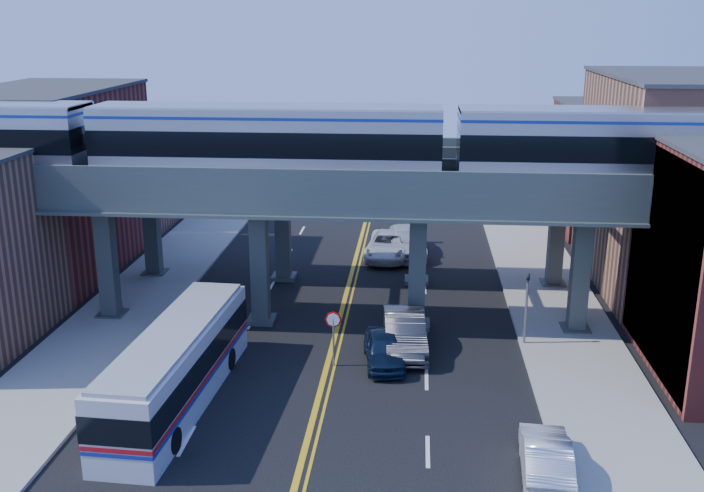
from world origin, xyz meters
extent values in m
plane|color=black|center=(0.00, 0.00, 0.00)|extent=(120.00, 120.00, 0.00)
cube|color=gray|center=(-11.50, 10.00, 0.08)|extent=(5.00, 70.00, 0.16)
cube|color=gray|center=(11.50, 10.00, 0.08)|extent=(5.00, 70.00, 0.16)
cube|color=maroon|center=(-18.50, 16.00, 5.50)|extent=(8.00, 14.00, 11.00)
cube|color=#8A5847|center=(-18.50, 29.00, 4.00)|extent=(8.00, 10.00, 8.00)
cube|color=#8A5847|center=(18.50, 16.00, 6.00)|extent=(8.00, 14.00, 12.00)
cube|color=maroon|center=(18.50, 29.00, 4.50)|extent=(8.00, 10.00, 9.00)
cube|color=teal|center=(14.55, 4.00, 4.75)|extent=(0.10, 9.50, 9.50)
cube|color=#3A4441|center=(-12.00, 8.00, 3.00)|extent=(0.85, 0.85, 6.00)
cube|color=#3A4441|center=(-4.00, 8.00, 3.00)|extent=(0.85, 0.85, 6.00)
cube|color=#3A4441|center=(4.00, 8.00, 3.00)|extent=(0.85, 0.85, 6.00)
cube|color=#3A4441|center=(12.00, 8.00, 3.00)|extent=(0.85, 0.85, 6.00)
cube|color=#454F4A|center=(0.00, 8.00, 6.70)|extent=(52.00, 3.60, 1.40)
cube|color=#3A4441|center=(-12.00, 15.00, 3.00)|extent=(0.85, 0.85, 6.00)
cube|color=#3A4441|center=(-4.00, 15.00, 3.00)|extent=(0.85, 0.85, 6.00)
cube|color=#3A4441|center=(4.00, 15.00, 3.00)|extent=(0.85, 0.85, 6.00)
cube|color=#3A4441|center=(12.00, 15.00, 3.00)|extent=(0.85, 0.85, 6.00)
cube|color=#454F4A|center=(0.00, 15.00, 6.70)|extent=(52.00, 3.60, 1.40)
cube|color=black|center=(-15.64, 8.00, 7.54)|extent=(2.43, 2.43, 0.28)
cube|color=black|center=(-8.78, 8.00, 7.54)|extent=(2.43, 2.43, 0.28)
cube|color=black|center=(1.98, 8.00, 7.54)|extent=(2.43, 2.43, 0.28)
cube|color=silver|center=(-3.40, 8.00, 9.45)|extent=(16.81, 3.21, 3.54)
cube|color=black|center=(-3.40, 8.00, 9.60)|extent=(16.83, 3.27, 1.22)
cube|color=black|center=(8.83, 8.00, 7.54)|extent=(2.43, 2.43, 0.28)
cube|color=silver|center=(14.21, 8.00, 9.45)|extent=(16.81, 3.21, 3.54)
cube|color=black|center=(14.21, 8.00, 9.60)|extent=(16.83, 3.27, 1.22)
cylinder|color=slate|center=(0.30, 3.00, 1.15)|extent=(0.09, 0.09, 2.30)
cylinder|color=red|center=(0.30, 3.00, 2.25)|extent=(0.76, 0.04, 0.76)
cylinder|color=slate|center=(9.20, 6.00, 1.60)|extent=(0.12, 0.12, 3.20)
imported|color=black|center=(9.20, 6.00, 3.65)|extent=(0.15, 0.18, 0.90)
cube|color=silver|center=(-5.69, -0.98, 1.53)|extent=(3.21, 11.96, 3.06)
cube|color=black|center=(-5.69, -0.98, 1.92)|extent=(3.27, 12.00, 1.04)
cube|color=#B21419|center=(-5.69, -0.98, 1.23)|extent=(3.26, 12.00, 0.18)
cylinder|color=black|center=(-5.90, -4.77, 0.49)|extent=(2.71, 1.13, 0.99)
cylinder|color=black|center=(-5.51, 2.32, 0.49)|extent=(2.71, 1.13, 0.99)
imported|color=#0D1A31|center=(2.55, 3.41, 0.72)|extent=(2.26, 4.41, 1.44)
imported|color=#303032|center=(3.47, 5.04, 0.90)|extent=(2.33, 5.58, 1.79)
imported|color=silver|center=(2.11, 19.93, 0.81)|extent=(3.12, 6.03, 1.62)
imported|color=silver|center=(3.26, 20.56, 0.89)|extent=(3.00, 6.31, 1.78)
imported|color=silver|center=(8.50, -5.29, 0.76)|extent=(1.91, 4.69, 1.51)
camera|label=1|loc=(3.85, -29.43, 15.29)|focal=40.00mm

